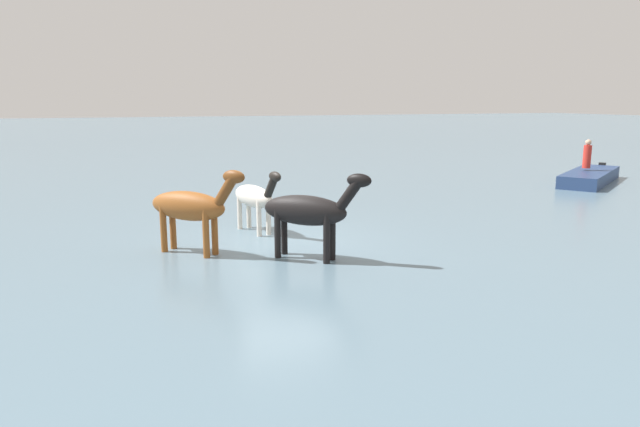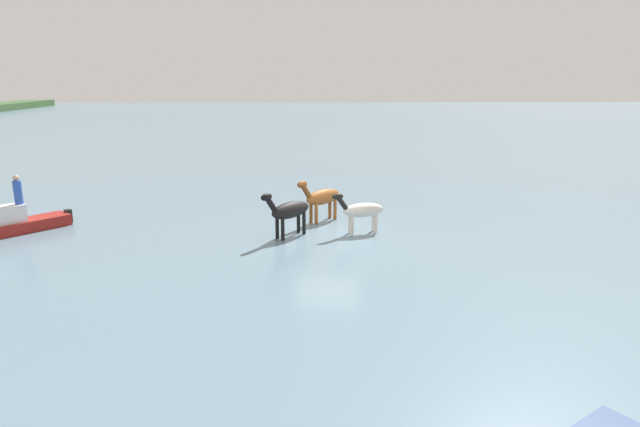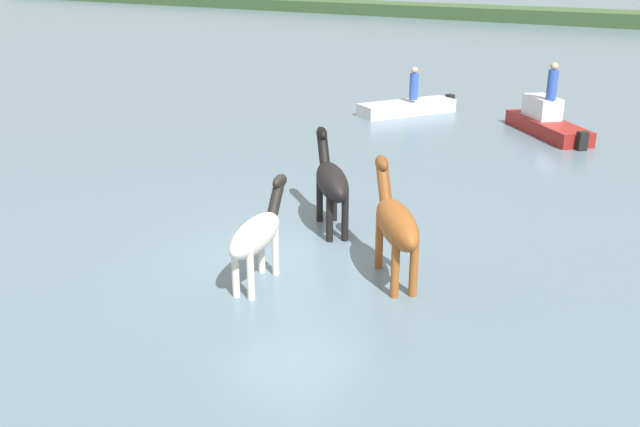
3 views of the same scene
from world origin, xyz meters
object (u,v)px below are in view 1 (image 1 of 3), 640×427
at_px(horse_mid_herd, 255,197).
at_px(horse_gray_outer, 308,211).
at_px(person_boatman_standing, 587,155).
at_px(horse_lead, 191,207).
at_px(boat_motor_center, 590,179).

relative_size(horse_mid_herd, horse_gray_outer, 1.08).
bearing_deg(person_boatman_standing, horse_lead, 18.09).
relative_size(horse_lead, horse_mid_herd, 0.95).
distance_m(horse_lead, boat_motor_center, 18.07).
height_order(horse_lead, horse_gray_outer, horse_lead).
bearing_deg(horse_mid_herd, horse_gray_outer, -6.56).
bearing_deg(horse_lead, person_boatman_standing, 64.39).
bearing_deg(horse_mid_herd, person_boatman_standing, 89.59).
relative_size(horse_gray_outer, person_boatman_standing, 1.72).
height_order(horse_mid_herd, horse_gray_outer, horse_gray_outer).
relative_size(horse_lead, person_boatman_standing, 1.76).
bearing_deg(boat_motor_center, horse_gray_outer, -9.35).
relative_size(horse_lead, horse_gray_outer, 1.02).
distance_m(boat_motor_center, person_boatman_standing, 0.99).
bearing_deg(horse_mid_herd, boat_motor_center, 88.93).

